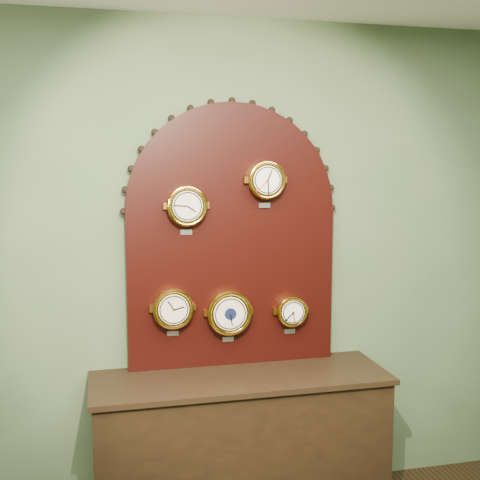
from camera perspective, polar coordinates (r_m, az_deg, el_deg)
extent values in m
plane|color=#4A6142|center=(3.57, -0.92, -2.38)|extent=(4.00, 0.00, 4.00)
cube|color=black|center=(3.63, 0.08, -18.86)|extent=(1.60, 0.50, 0.80)
cube|color=black|center=(3.55, -0.74, -4.42)|extent=(1.20, 0.06, 0.90)
cylinder|color=black|center=(3.49, -0.75, 2.85)|extent=(1.20, 0.06, 1.20)
cylinder|color=gold|center=(3.38, -4.99, 3.19)|extent=(0.21, 0.08, 0.21)
torus|color=gold|center=(3.35, -4.91, 3.16)|extent=(0.22, 0.02, 0.22)
cylinder|color=beige|center=(3.34, -4.89, 3.15)|extent=(0.17, 0.01, 0.17)
cube|color=#B2B2B9|center=(3.42, -5.02, 0.73)|extent=(0.06, 0.01, 0.03)
cylinder|color=gold|center=(3.47, 2.41, 5.60)|extent=(0.20, 0.08, 0.20)
torus|color=gold|center=(3.43, 2.55, 5.59)|extent=(0.22, 0.02, 0.22)
cylinder|color=white|center=(3.43, 2.58, 5.58)|extent=(0.16, 0.01, 0.16)
cube|color=#B2B2B9|center=(3.50, 2.29, 3.23)|extent=(0.07, 0.01, 0.03)
cylinder|color=gold|center=(3.45, -6.25, -6.30)|extent=(0.21, 0.08, 0.21)
torus|color=gold|center=(3.42, -6.18, -6.43)|extent=(0.23, 0.02, 0.23)
cylinder|color=beige|center=(3.42, -6.17, -6.46)|extent=(0.17, 0.01, 0.17)
cube|color=#B2B2B9|center=(3.52, -6.26, -8.61)|extent=(0.06, 0.01, 0.03)
cylinder|color=gold|center=(3.52, -1.04, -6.72)|extent=(0.24, 0.08, 0.24)
torus|color=gold|center=(3.49, -0.92, -6.85)|extent=(0.26, 0.02, 0.26)
cylinder|color=beige|center=(3.48, -0.90, -6.88)|extent=(0.19, 0.01, 0.19)
cube|color=#B2B2B9|center=(3.58, -1.11, -9.19)|extent=(0.07, 0.01, 0.03)
cylinder|color=#0C1336|center=(3.48, -0.89, -6.89)|extent=(0.07, 0.00, 0.07)
cylinder|color=gold|center=(3.61, 4.77, -6.57)|extent=(0.17, 0.08, 0.17)
torus|color=gold|center=(3.58, 4.94, -6.68)|extent=(0.18, 0.02, 0.18)
cylinder|color=white|center=(3.58, 4.97, -6.71)|extent=(0.13, 0.01, 0.13)
cube|color=#B2B2B9|center=(3.67, 4.64, -8.44)|extent=(0.06, 0.01, 0.03)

